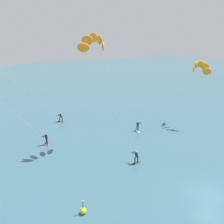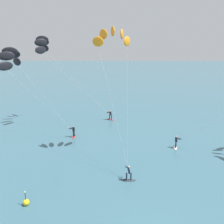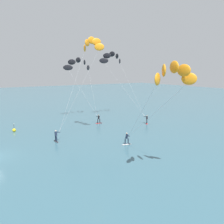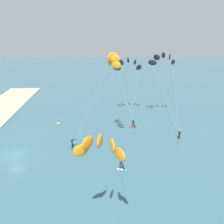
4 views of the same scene
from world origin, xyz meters
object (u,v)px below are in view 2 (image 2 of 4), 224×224
kitesurfer_downwind (45,47)px  marker_buoy (26,202)px  kitesurfer_far_out (113,43)px  kitesurfer_nearshore (13,61)px

kitesurfer_downwind → marker_buoy: (2.93, -21.17, -11.82)m
kitesurfer_far_out → kitesurfer_downwind: bearing=133.9°
kitesurfer_far_out → marker_buoy: (-7.52, -10.31, -12.95)m
kitesurfer_downwind → marker_buoy: bearing=-82.1°
kitesurfer_far_out → kitesurfer_downwind: kitesurfer_far_out is taller
marker_buoy → kitesurfer_nearshore: bearing=110.7°
kitesurfer_nearshore → kitesurfer_far_out: bearing=-17.5°
kitesurfer_nearshore → kitesurfer_far_out: 13.81m
kitesurfer_nearshore → kitesurfer_far_out: size_ratio=0.84×
kitesurfer_far_out → kitesurfer_downwind: size_ratio=1.08×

